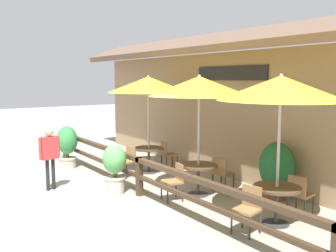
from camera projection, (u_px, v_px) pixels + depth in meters
ground_plane at (100, 204)px, 8.59m from camera, size 60.00×60.00×0.00m
building_facade at (231, 103)px, 10.66m from camera, size 14.28×1.49×4.23m
patio_railing at (139, 168)px, 9.10m from camera, size 10.40×0.14×0.95m
patio_umbrella_near at (148, 85)px, 11.13m from camera, size 2.42×2.42×2.95m
dining_table_near at (149, 153)px, 11.39m from camera, size 0.93×0.93×0.77m
chair_near_streetside at (128, 160)px, 10.92m from camera, size 0.51×0.51×0.87m
chair_near_wallside at (168, 153)px, 11.90m from camera, size 0.49×0.49×0.87m
patio_umbrella_middle at (199, 86)px, 8.90m from camera, size 2.42×2.42×2.95m
dining_table_middle at (198, 171)px, 9.16m from camera, size 0.93×0.93×0.77m
chair_middle_streetside at (174, 180)px, 8.79m from camera, size 0.50×0.50×0.87m
chair_middle_wallside at (222, 172)px, 9.51m from camera, size 0.50×0.50×0.87m
patio_umbrella_far at (281, 88)px, 7.05m from camera, size 2.42×2.42×2.95m
dining_table_far at (277, 194)px, 7.31m from camera, size 0.93×0.93×0.77m
chair_far_streetside at (248, 207)px, 6.92m from camera, size 0.50×0.50×0.87m
chair_far_wallside at (299, 193)px, 7.77m from camera, size 0.48×0.48×0.87m
potted_plant_small_flowering at (115, 166)px, 9.26m from camera, size 0.64×0.58×1.24m
potted_plant_entrance_palm at (67, 145)px, 11.95m from camera, size 0.72×0.65×1.35m
potted_plant_tall_tropical at (277, 168)px, 8.80m from camera, size 0.85×0.76×1.38m
pedestrian at (50, 150)px, 9.53m from camera, size 0.28×0.56×1.62m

